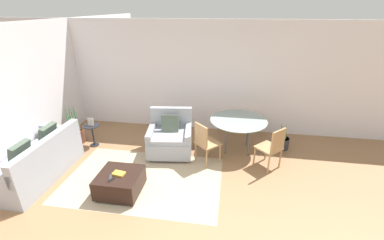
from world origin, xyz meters
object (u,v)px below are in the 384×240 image
couch (37,163)px  tv_remote_secondary (111,180)px  potted_plant (75,133)px  side_table (92,132)px  dining_chair_near_left (205,141)px  armchair (170,138)px  potted_plant_small (282,141)px  dining_table (238,123)px  picture_frame (91,122)px  ottoman (120,182)px  book_stack (119,173)px  tv_remote_primary (111,177)px  dining_chair_near_right (273,146)px

couch → tv_remote_secondary: bearing=-12.1°
potted_plant → side_table: size_ratio=1.98×
potted_plant → dining_chair_near_left: 3.19m
armchair → potted_plant_small: size_ratio=1.59×
couch → tv_remote_secondary: size_ratio=13.32×
dining_chair_near_left → dining_table: bearing=45.0°
armchair → side_table: (-1.84, 0.00, 0.01)m
picture_frame → dining_chair_near_left: 2.67m
ottoman → side_table: side_table is taller
ottoman → side_table: 1.97m
dining_chair_near_left → ottoman: bearing=-139.6°
armchair → potted_plant_small: 2.56m
potted_plant → side_table: bearing=-9.5°
picture_frame → dining_table: 3.33m
ottoman → potted_plant: size_ratio=0.70×
ottoman → dining_chair_near_left: (1.35, 1.15, 0.31)m
armchair → dining_chair_near_left: size_ratio=1.15×
couch → ottoman: bearing=-6.0°
tv_remote_secondary → picture_frame: 2.08m
ottoman → book_stack: 0.19m
dining_table → book_stack: bearing=-137.8°
picture_frame → potted_plant_small: picture_frame is taller
ottoman → side_table: size_ratio=1.39×
book_stack → tv_remote_primary: book_stack is taller
tv_remote_primary → potted_plant_small: potted_plant_small is taller
ottoman → dining_chair_near_right: (2.68, 1.15, 0.31)m
book_stack → side_table: side_table is taller
potted_plant → ottoman: bearing=-40.9°
couch → tv_remote_secondary: (1.67, -0.36, 0.08)m
dining_chair_near_left → tv_remote_secondary: bearing=-136.6°
book_stack → picture_frame: size_ratio=1.25×
tv_remote_primary → side_table: (-1.19, 1.58, -0.02)m
dining_chair_near_right → potted_plant_small: bearing=67.4°
potted_plant → dining_chair_near_right: (4.49, -0.41, 0.28)m
armchair → potted_plant_small: (2.50, 0.56, -0.18)m
dining_table → couch: bearing=-156.4°
armchair → side_table: armchair is taller
picture_frame → tv_remote_primary: bearing=-53.0°
potted_plant → armchair: bearing=-2.1°
armchair → dining_chair_near_left: armchair is taller
dining_chair_near_left → potted_plant: bearing=172.6°
armchair → tv_remote_primary: (-0.65, -1.58, 0.03)m
couch → ottoman: 1.74m
ottoman → potted_plant: potted_plant is taller
couch → armchair: armchair is taller
side_table → tv_remote_primary: bearing=-53.0°
armchair → book_stack: 1.58m
book_stack → potted_plant: size_ratio=0.22×
couch → tv_remote_primary: couch is taller
potted_plant → couch: bearing=-86.9°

